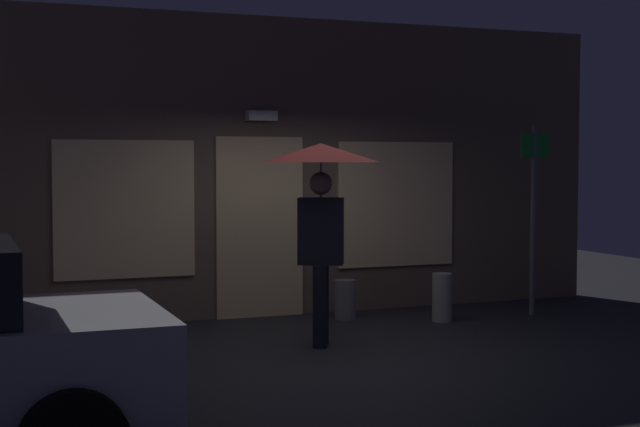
% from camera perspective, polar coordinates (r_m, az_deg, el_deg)
% --- Properties ---
extents(ground_plane, '(18.00, 18.00, 0.00)m').
position_cam_1_polar(ground_plane, '(9.65, 0.40, -8.22)').
color(ground_plane, '#26262B').
extents(building_facade, '(9.38, 0.48, 3.66)m').
position_cam_1_polar(building_facade, '(11.66, -3.90, 2.74)').
color(building_facade, brown).
rests_on(building_facade, ground).
extents(person_with_umbrella, '(1.22, 1.22, 2.09)m').
position_cam_1_polar(person_with_umbrella, '(9.65, 0.05, 1.88)').
color(person_with_umbrella, black).
rests_on(person_with_umbrella, ground).
extents(street_sign_post, '(0.40, 0.07, 2.34)m').
position_cam_1_polar(street_sign_post, '(11.92, 12.74, 0.34)').
color(street_sign_post, '#595B60').
rests_on(street_sign_post, ground).
extents(sidewalk_bollard, '(0.26, 0.26, 0.47)m').
position_cam_1_polar(sidewalk_bollard, '(11.44, 1.53, -5.20)').
color(sidewalk_bollard, slate).
rests_on(sidewalk_bollard, ground).
extents(sidewalk_bollard_2, '(0.24, 0.24, 0.57)m').
position_cam_1_polar(sidewalk_bollard_2, '(11.35, 7.38, -5.04)').
color(sidewalk_bollard_2, '#9E998E').
rests_on(sidewalk_bollard_2, ground).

